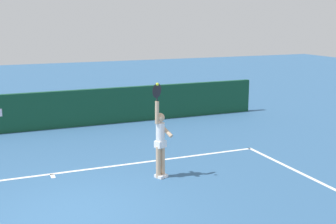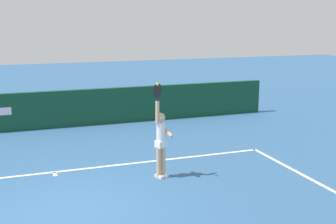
# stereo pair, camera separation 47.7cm
# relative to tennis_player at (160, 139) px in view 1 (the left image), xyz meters

# --- Properties ---
(ground_plane) EXTENTS (60.00, 60.00, 0.00)m
(ground_plane) POSITION_rel_tennis_player_xyz_m (-2.38, -1.29, -0.94)
(ground_plane) COLOR #325D89
(court_lines) EXTENTS (11.43, 5.96, 0.00)m
(court_lines) POSITION_rel_tennis_player_xyz_m (-2.38, -1.70, -0.93)
(court_lines) COLOR white
(court_lines) RESTS_ON ground
(back_wall) EXTENTS (16.97, 0.20, 1.29)m
(back_wall) POSITION_rel_tennis_player_xyz_m (-2.38, 5.86, -0.29)
(back_wall) COLOR #11422A
(back_wall) RESTS_ON ground
(tennis_player) EXTENTS (0.50, 0.45, 2.30)m
(tennis_player) POSITION_rel_tennis_player_xyz_m (0.00, 0.00, 0.00)
(tennis_player) COLOR tan
(tennis_player) RESTS_ON ground
(tennis_ball) EXTENTS (0.07, 0.07, 0.07)m
(tennis_ball) POSITION_rel_tennis_player_xyz_m (-0.13, -0.17, 1.34)
(tennis_ball) COLOR #D0E12C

